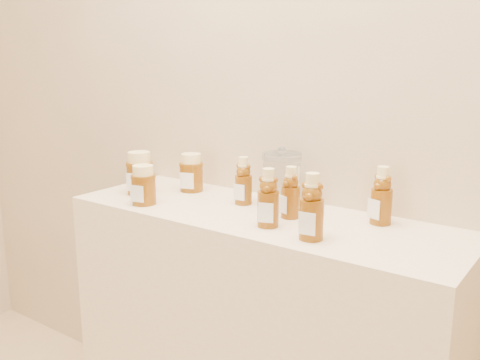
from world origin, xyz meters
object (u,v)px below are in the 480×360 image
Objects in this scene: display_table at (258,353)px; bear_bottle_front_left at (268,194)px; bear_bottle_back_left at (243,178)px; glass_canister at (281,178)px; honey_jar_left at (140,173)px.

display_table is 0.55m from bear_bottle_front_left.
bear_bottle_back_left is 0.12m from glass_canister.
honey_jar_left is (-0.45, -0.04, 0.52)m from display_table.
glass_canister is at bearing 90.19° from bear_bottle_front_left.
bear_bottle_back_left is (-0.10, 0.06, 0.53)m from display_table.
glass_canister is at bearing 10.75° from bear_bottle_back_left.
bear_bottle_back_left is at bearing 121.04° from bear_bottle_front_left.
display_table is 0.55m from bear_bottle_back_left.
glass_canister is (-0.07, 0.18, 0.00)m from bear_bottle_front_left.
bear_bottle_front_left is 0.99× the size of glass_canister.
bear_bottle_back_left reaches higher than display_table.
bear_bottle_front_left reaches higher than honey_jar_left.
display_table is 6.66× the size of bear_bottle_front_left.
honey_jar_left is 0.78× the size of glass_canister.
glass_canister reaches higher than bear_bottle_front_left.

